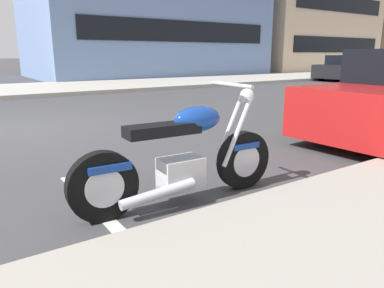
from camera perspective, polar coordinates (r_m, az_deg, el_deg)
The scene contains 6 objects.
ground_plane at distance 7.47m, azimuth -25.89°, elevation 2.14°, with size 260.00×260.00×0.00m, color #3D3D3F.
sidewalk_far_curb at distance 19.68m, azimuth 7.53°, elevation 10.18°, with size 120.00×5.00×0.14m, color #ADA89E.
parking_stall_stripe at distance 3.36m, azimuth -14.49°, elevation -10.27°, with size 0.12×2.20×0.01m, color silver.
parked_motorcycle at distance 3.32m, azimuth -1.41°, elevation -2.46°, with size 2.08×0.62×1.10m.
car_opposite_curb at distance 21.28m, azimuth 23.66°, elevation 10.94°, with size 4.31×1.96×1.31m.
townhouse_far_uphill at distance 32.98m, azimuth 15.56°, elevation 19.29°, with size 11.69×9.36×9.27m.
Camera 1 is at (-0.96, -7.28, 1.36)m, focal length 33.59 mm.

